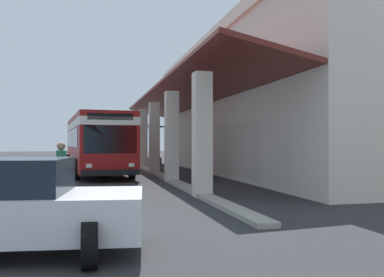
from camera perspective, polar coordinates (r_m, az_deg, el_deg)
ground at (r=27.30m, az=5.54°, el=-4.18°), size 120.00×120.00×0.00m
curb_strip at (r=23.11m, az=-5.22°, el=-4.68°), size 30.42×0.50×0.12m
plaza_building at (r=26.37m, az=16.01°, el=4.19°), size 25.65×16.92×7.78m
transit_bus at (r=23.34m, az=-13.10°, el=-0.22°), size 11.40×3.60×3.34m
pedestrian at (r=11.98m, az=-17.64°, el=-4.06°), size 0.70×0.40×1.73m
potted_palm at (r=30.98m, az=-5.20°, el=-2.41°), size 1.87×1.76×3.17m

